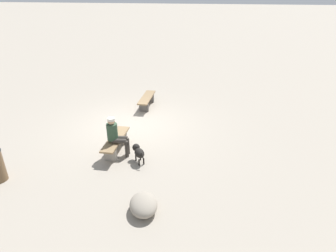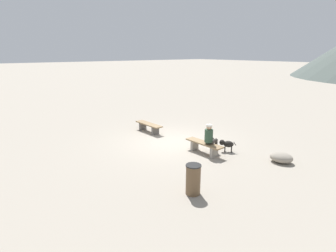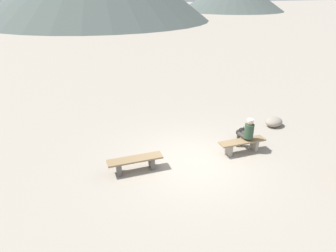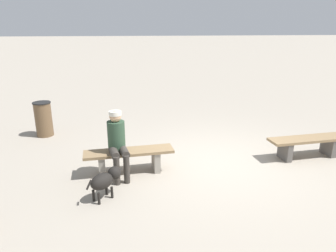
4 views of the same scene
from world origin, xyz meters
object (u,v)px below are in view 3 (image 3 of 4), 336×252
Objects in this scene: bench_left at (135,162)px; dog at (241,132)px; boulder at (274,122)px; seated_person at (247,132)px; bench_right at (242,144)px.

dog reaches higher than bench_left.
dog is 2.11m from boulder.
dog is at bearing 64.94° from seated_person.
bench_left is 2.18× the size of boulder.
seated_person reaches higher than bench_right.
dog is at bearing -159.87° from boulder.
dog is (0.22, 0.77, -0.40)m from seated_person.
dog is at bearing 61.05° from bench_right.
bench_left is 3.15× the size of dog.
bench_left reaches higher than boulder.
seated_person is at bearing 35.11° from dog.
bench_right reaches higher than bench_left.
boulder is (2.20, 1.49, -0.54)m from seated_person.
dog is (4.27, 0.95, 0.02)m from bench_left.
bench_right reaches higher than boulder.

